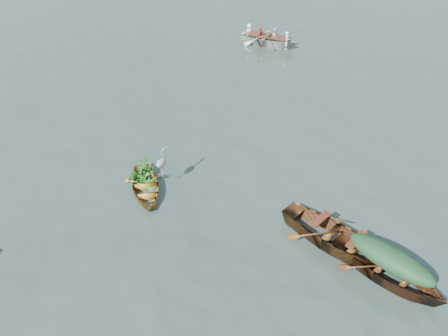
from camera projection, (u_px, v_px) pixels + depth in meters
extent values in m
plane|color=#30433A|center=(194.00, 235.00, 11.57)|extent=(140.00, 140.00, 0.00)
imported|color=#BA6D24|center=(146.00, 192.00, 13.03)|extent=(2.71, 2.77, 0.70)
imported|color=#512E13|center=(385.00, 278.00, 10.43)|extent=(4.10, 2.25, 0.88)
imported|color=brown|center=(334.00, 246.00, 11.25)|extent=(4.53, 2.39, 1.01)
imported|color=silver|center=(267.00, 46.00, 22.67)|extent=(4.31, 1.50, 1.01)
ellipsoid|color=#17381E|center=(392.00, 258.00, 10.02)|extent=(2.26, 1.24, 0.52)
imported|color=#2E741E|center=(142.00, 164.00, 13.08)|extent=(1.13, 1.13, 0.60)
imported|color=white|center=(268.00, 29.00, 22.15)|extent=(3.03, 1.31, 0.76)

